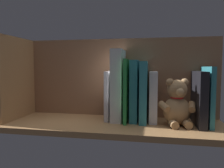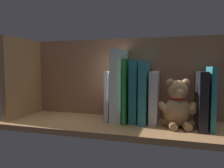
{
  "view_description": "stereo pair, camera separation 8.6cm",
  "coord_description": "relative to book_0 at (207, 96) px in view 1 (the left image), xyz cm",
  "views": [
    {
      "loc": [
        -15.61,
        83.94,
        22.22
      ],
      "look_at": [
        0.0,
        0.0,
        15.61
      ],
      "focal_mm": 34.28,
      "sensor_mm": 36.0,
      "label": 1
    },
    {
      "loc": [
        -23.93,
        81.95,
        22.22
      ],
      "look_at": [
        0.0,
        0.0,
        15.61
      ],
      "focal_mm": 34.28,
      "sensor_mm": 36.0,
      "label": 2
    }
  ],
  "objects": [
    {
      "name": "shelf_side_divider",
      "position": [
        79.15,
        3.28,
        6.3
      ],
      "size": [
        2.4,
        24.33,
        35.16
      ],
      "primitive_type": "cube",
      "color": "#A87A4C",
      "rests_on": "ground_plane"
    },
    {
      "name": "book_1",
      "position": [
        3.17,
        0.67,
        -0.91
      ],
      "size": [
        2.92,
        18.31,
        20.75
      ],
      "primitive_type": "cube",
      "color": "black",
      "rests_on": "ground_plane"
    },
    {
      "name": "shelf_back_panel",
      "position": [
        36.82,
        -9.64,
        6.3
      ],
      "size": [
        88.66,
        1.5,
        35.16
      ],
      "primitive_type": "cube",
      "color": "#8E6244",
      "rests_on": "ground_plane"
    },
    {
      "name": "book_2",
      "position": [
        20.46,
        -1.91,
        -1.03
      ],
      "size": [
        3.16,
        13.15,
        20.51
      ],
      "primitive_type": "cube",
      "color": "silver",
      "rests_on": "ground_plane"
    },
    {
      "name": "ground_plane",
      "position": [
        36.82,
        3.28,
        -12.38
      ],
      "size": [
        88.66,
        30.33,
        2.2
      ],
      "primitive_type": "cube",
      "color": "#A87A4C"
    },
    {
      "name": "book_3",
      "position": [
        24.35,
        -0.88,
        1.03
      ],
      "size": [
        2.89,
        15.21,
        24.62
      ],
      "primitive_type": "cube",
      "color": "teal",
      "rests_on": "ground_plane"
    },
    {
      "name": "book_4",
      "position": [
        28.2,
        -1.8,
        1.3
      ],
      "size": [
        3.11,
        13.38,
        25.17
      ],
      "primitive_type": "cube",
      "color": "teal",
      "rests_on": "ground_plane"
    },
    {
      "name": "dictionary_thick_white",
      "position": [
        35.03,
        -1.4,
        3.5
      ],
      "size": [
        4.62,
        13.99,
        29.55
      ],
      "primitive_type": "cube",
      "color": "white",
      "rests_on": "ground_plane"
    },
    {
      "name": "teddy_bear",
      "position": [
        11.44,
        2.84,
        -3.32
      ],
      "size": [
        14.42,
        12.9,
        18.08
      ],
      "rotation": [
        0.0,
        0.0,
        0.19
      ],
      "color": "tan",
      "rests_on": "ground_plane"
    },
    {
      "name": "book_0",
      "position": [
        0.0,
        0.0,
        0.0
      ],
      "size": [
        1.71,
        16.98,
        22.56
      ],
      "primitive_type": "cube",
      "color": "teal",
      "rests_on": "ground_plane"
    },
    {
      "name": "book_5",
      "position": [
        31.24,
        -0.65,
        1.51
      ],
      "size": [
        1.25,
        15.68,
        25.59
      ],
      "primitive_type": "cube",
      "color": "green",
      "rests_on": "ground_plane"
    },
    {
      "name": "book_6",
      "position": [
        39.12,
        -2.19,
        -0.97
      ],
      "size": [
        1.85,
        12.59,
        20.63
      ],
      "primitive_type": "cube",
      "color": "silver",
      "rests_on": "ground_plane"
    }
  ]
}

